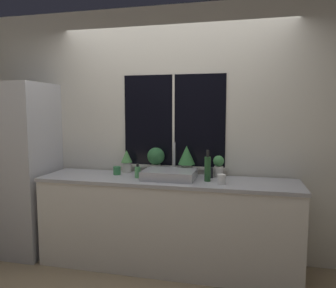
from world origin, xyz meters
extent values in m
plane|color=#937F60|center=(0.00, 0.00, 0.00)|extent=(14.00, 14.00, 0.00)
cube|color=silver|center=(0.00, 0.64, 1.35)|extent=(8.00, 0.06, 2.70)
cube|color=black|center=(0.00, 0.61, 1.49)|extent=(1.11, 0.01, 0.98)
cube|color=silver|center=(0.00, 0.60, 1.49)|extent=(0.02, 0.01, 0.98)
cube|color=silver|center=(0.00, 0.60, 0.98)|extent=(1.17, 0.04, 0.03)
cube|color=silver|center=(-2.26, 1.50, 1.35)|extent=(0.06, 7.00, 2.70)
cube|color=white|center=(0.00, 0.29, 0.44)|extent=(2.58, 0.57, 0.88)
cube|color=#ADADB2|center=(0.00, 0.29, 0.90)|extent=(2.60, 0.60, 0.03)
cube|color=#B7B7BC|center=(-1.67, 0.30, 0.95)|extent=(0.64, 0.63, 1.89)
cube|color=#ADADB2|center=(0.03, 0.29, 0.96)|extent=(0.51, 0.38, 0.09)
cylinder|color=#B7B7BC|center=(0.03, 0.51, 0.93)|extent=(0.04, 0.04, 0.03)
cylinder|color=#B7B7BC|center=(0.03, 0.51, 1.10)|extent=(0.02, 0.02, 0.31)
cylinder|color=silver|center=(-0.50, 0.50, 0.97)|extent=(0.10, 0.10, 0.11)
cone|color=#569951|center=(-0.50, 0.50, 1.10)|extent=(0.12, 0.12, 0.14)
cylinder|color=silver|center=(-0.17, 0.50, 0.97)|extent=(0.11, 0.11, 0.10)
sphere|color=#2D6638|center=(-0.17, 0.50, 1.11)|extent=(0.19, 0.19, 0.19)
cylinder|color=silver|center=(0.16, 0.50, 0.98)|extent=(0.11, 0.11, 0.12)
cone|color=#387A3D|center=(0.16, 0.50, 1.13)|extent=(0.18, 0.18, 0.20)
cylinder|color=silver|center=(0.50, 0.50, 0.97)|extent=(0.09, 0.09, 0.11)
sphere|color=#478E4C|center=(0.50, 0.50, 1.08)|extent=(0.11, 0.11, 0.11)
cylinder|color=#519E5B|center=(-0.30, 0.26, 0.97)|extent=(0.06, 0.06, 0.11)
cylinder|color=black|center=(-0.30, 0.26, 1.05)|extent=(0.03, 0.03, 0.03)
cylinder|color=#235128|center=(0.41, 0.27, 1.03)|extent=(0.06, 0.06, 0.24)
cylinder|color=black|center=(0.41, 0.27, 1.19)|extent=(0.03, 0.03, 0.07)
cylinder|color=white|center=(0.55, 0.17, 0.96)|extent=(0.08, 0.08, 0.09)
cylinder|color=black|center=(0.41, 0.43, 0.97)|extent=(0.08, 0.08, 0.10)
cylinder|color=#38844C|center=(-0.56, 0.37, 0.96)|extent=(0.08, 0.08, 0.09)
camera|label=1|loc=(0.76, -2.84, 1.61)|focal=35.00mm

